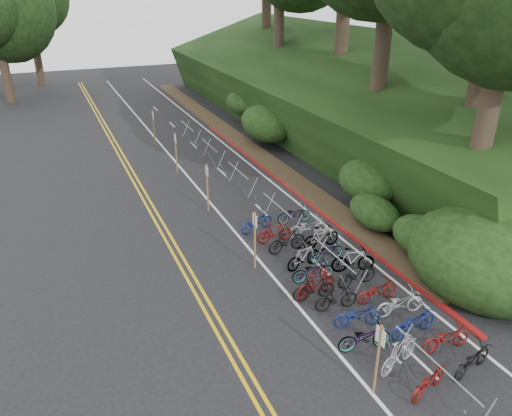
% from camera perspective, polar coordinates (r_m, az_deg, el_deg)
% --- Properties ---
extents(ground, '(120.00, 120.00, 0.00)m').
position_cam_1_polar(ground, '(16.43, 4.96, -15.68)').
color(ground, black).
rests_on(ground, ground).
extents(road_markings, '(7.47, 80.00, 0.01)m').
position_cam_1_polar(road_markings, '(24.52, -4.72, -1.12)').
color(road_markings, gold).
rests_on(road_markings, ground).
extents(red_curb, '(0.25, 28.00, 0.10)m').
position_cam_1_polar(red_curb, '(27.90, 3.90, 2.29)').
color(red_curb, maroon).
rests_on(red_curb, ground).
extents(embankment, '(14.30, 48.14, 9.11)m').
position_cam_1_polar(embankment, '(36.46, 9.35, 11.51)').
color(embankment, black).
rests_on(embankment, ground).
extents(bike_rack_front, '(1.09, 3.43, 1.07)m').
position_cam_1_polar(bike_rack_front, '(15.28, 19.71, -16.96)').
color(bike_rack_front, '#9599A2').
rests_on(bike_rack_front, ground).
extents(bike_racks_rest, '(1.14, 23.00, 1.17)m').
position_cam_1_polar(bike_racks_rest, '(27.43, -2.06, 3.74)').
color(bike_racks_rest, '#9599A2').
rests_on(bike_racks_rest, ground).
extents(signpost_near, '(0.08, 0.40, 2.32)m').
position_cam_1_polar(signpost_near, '(14.48, 13.77, -16.01)').
color(signpost_near, brown).
rests_on(signpost_near, ground).
extents(signposts_rest, '(0.08, 18.40, 2.50)m').
position_cam_1_polar(signposts_rest, '(27.42, -7.53, 4.81)').
color(signposts_rest, brown).
rests_on(signposts_rest, ground).
extents(bike_front, '(0.64, 1.68, 0.99)m').
position_cam_1_polar(bike_front, '(18.32, 6.60, -9.07)').
color(bike_front, black).
rests_on(bike_front, ground).
extents(bike_valet, '(3.28, 12.88, 1.09)m').
position_cam_1_polar(bike_valet, '(19.09, 9.97, -7.83)').
color(bike_valet, maroon).
rests_on(bike_valet, ground).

